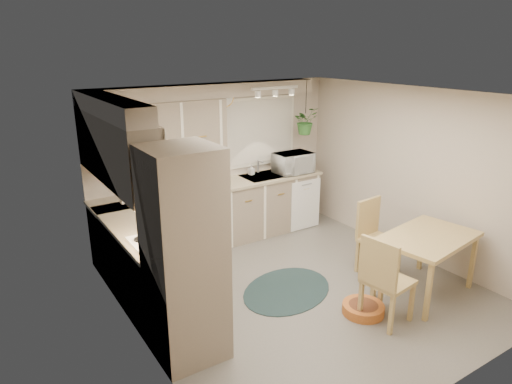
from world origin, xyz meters
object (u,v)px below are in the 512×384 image
Objects in this scene: dining_table at (425,264)px; pet_bed at (363,309)px; microwave at (293,161)px; chair_left at (388,279)px; chair_back at (380,239)px; braided_rug at (287,290)px.

pet_bed is (-0.96, 0.06, -0.32)m from dining_table.
dining_table is 2.70m from microwave.
microwave reaches higher than dining_table.
chair_left is 0.52m from pet_bed.
chair_back reaches higher than dining_table.
chair_left is 2.14× the size of pet_bed.
dining_table is 1.18× the size of chair_left.
braided_rug is (-0.54, 1.10, -0.51)m from chair_left.
pet_bed is at bearing 176.59° from dining_table.
pet_bed is at bearing -63.92° from braided_rug.
chair_left is (-0.85, -0.16, 0.13)m from dining_table.
microwave reaches higher than chair_left.
chair_left is 2.93m from microwave.
pet_bed is at bearing 28.55° from chair_back.
dining_table is at bearing 92.60° from chair_left.
pet_bed is (0.43, -0.88, 0.05)m from braided_rug.
dining_table is at bearing -3.41° from pet_bed.
chair_back is at bearing -12.18° from braided_rug.
braided_rug is (-1.39, 0.94, -0.37)m from dining_table.
chair_back is 0.77× the size of braided_rug.
dining_table is 1.72m from braided_rug.
chair_back is (-0.09, 0.66, 0.12)m from dining_table.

